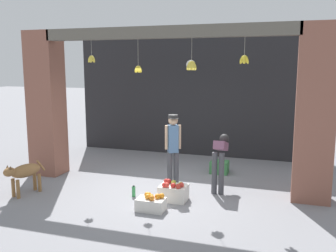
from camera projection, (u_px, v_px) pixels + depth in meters
ground_plane at (161, 189)px, 7.82m from camera, size 60.00×60.00×0.00m
shop_back_wall at (198, 97)px, 10.56m from camera, size 7.15×0.12×3.32m
shop_pillar_left at (46, 104)px, 8.72m from camera, size 0.70×0.60×3.32m
shop_pillar_right at (315, 114)px, 6.94m from camera, size 0.70×0.60×3.32m
storefront_awning at (163, 34)px, 7.41m from camera, size 5.25×0.30×0.93m
dog at (24, 172)px, 7.41m from camera, size 0.43×0.93×0.67m
shopkeeper at (173, 146)px, 7.79m from camera, size 0.31×0.30×1.55m
worker_stooping at (220, 155)px, 7.63m from camera, size 0.25×0.84×1.11m
fruit_crate_oranges at (151, 203)px, 6.65m from camera, size 0.50×0.32×0.31m
fruit_crate_apples at (173, 192)px, 7.14m from camera, size 0.52×0.40×0.39m
produce_box_green at (219, 167)px, 8.95m from camera, size 0.42×0.35×0.29m
water_bottle at (134, 191)px, 7.36m from camera, size 0.07×0.07×0.22m
wall_clock at (191, 65)px, 10.40m from camera, size 0.27×0.03×0.27m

